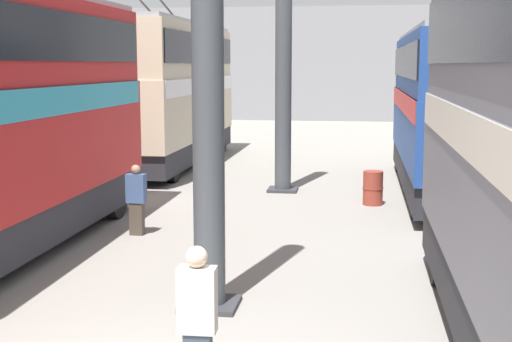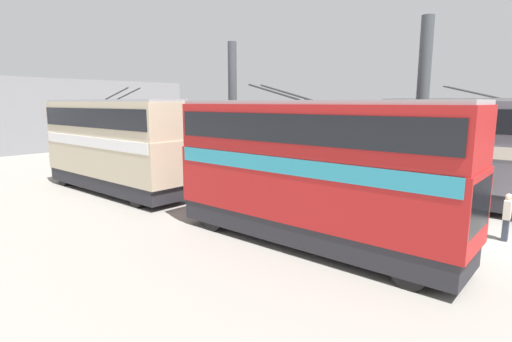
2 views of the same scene
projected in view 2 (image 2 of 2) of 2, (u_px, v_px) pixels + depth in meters
name	position (u px, v px, depth m)	size (l,w,h in m)	color
depot_back_wall	(38.00, 116.00, 40.47)	(0.50, 36.00, 7.63)	gray
support_column_near	(420.00, 129.00, 16.06)	(0.88, 0.88, 8.48)	#42474C
support_column_far	(233.00, 121.00, 22.80)	(0.88, 0.88, 8.48)	#42474C
bus_left_near	(498.00, 149.00, 18.51)	(10.62, 2.54, 5.97)	black
bus_left_far	(277.00, 139.00, 26.89)	(10.89, 2.54, 5.36)	black
bus_right_near	(310.00, 165.00, 14.10)	(10.97, 2.54, 5.86)	black
bus_right_mid	(111.00, 140.00, 22.67)	(11.11, 2.54, 5.93)	black
person_by_right_row	(291.00, 202.00, 17.53)	(0.25, 0.43, 1.58)	#473D33
person_aisle_foreground	(507.00, 216.00, 14.96)	(0.25, 0.43, 1.82)	#384251
oil_drum	(285.00, 181.00, 24.26)	(0.56, 0.56, 0.92)	#933828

